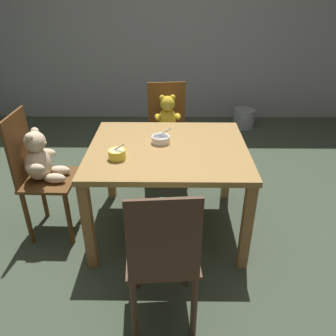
{
  "coord_description": "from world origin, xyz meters",
  "views": [
    {
      "loc": [
        0.02,
        -2.16,
        1.74
      ],
      "look_at": [
        0.0,
        0.05,
        0.51
      ],
      "focal_mm": 35.96,
      "sensor_mm": 36.0,
      "label": 1
    }
  ],
  "objects_px": {
    "dining_table": "(168,159)",
    "porridge_bowl_yellow_near_left": "(117,154)",
    "teddy_chair_near_front": "(162,243)",
    "metal_pail": "(244,118)",
    "teddy_chair_near_left": "(40,165)",
    "teddy_chair_far_center": "(168,125)",
    "porridge_bowl_white_center": "(161,139)"
  },
  "relations": [
    {
      "from": "dining_table",
      "to": "porridge_bowl_white_center",
      "type": "bearing_deg",
      "value": 126.4
    },
    {
      "from": "dining_table",
      "to": "porridge_bowl_yellow_near_left",
      "type": "height_order",
      "value": "porridge_bowl_yellow_near_left"
    },
    {
      "from": "dining_table",
      "to": "metal_pail",
      "type": "height_order",
      "value": "dining_table"
    },
    {
      "from": "teddy_chair_near_left",
      "to": "porridge_bowl_yellow_near_left",
      "type": "xyz_separation_m",
      "value": [
        0.59,
        -0.14,
        0.16
      ]
    },
    {
      "from": "teddy_chair_near_left",
      "to": "porridge_bowl_yellow_near_left",
      "type": "bearing_deg",
      "value": -12.48
    },
    {
      "from": "porridge_bowl_white_center",
      "to": "dining_table",
      "type": "bearing_deg",
      "value": -53.6
    },
    {
      "from": "teddy_chair_near_front",
      "to": "teddy_chair_far_center",
      "type": "relative_size",
      "value": 1.02
    },
    {
      "from": "dining_table",
      "to": "teddy_chair_near_front",
      "type": "relative_size",
      "value": 1.2
    },
    {
      "from": "teddy_chair_near_front",
      "to": "metal_pail",
      "type": "bearing_deg",
      "value": -23.5
    },
    {
      "from": "porridge_bowl_yellow_near_left",
      "to": "metal_pail",
      "type": "relative_size",
      "value": 0.43
    },
    {
      "from": "teddy_chair_far_center",
      "to": "porridge_bowl_white_center",
      "type": "xyz_separation_m",
      "value": [
        -0.04,
        -0.76,
        0.19
      ]
    },
    {
      "from": "dining_table",
      "to": "teddy_chair_far_center",
      "type": "height_order",
      "value": "teddy_chair_far_center"
    },
    {
      "from": "teddy_chair_near_left",
      "to": "teddy_chair_far_center",
      "type": "distance_m",
      "value": 1.26
    },
    {
      "from": "teddy_chair_far_center",
      "to": "porridge_bowl_white_center",
      "type": "relative_size",
      "value": 6.38
    },
    {
      "from": "metal_pail",
      "to": "teddy_chair_far_center",
      "type": "bearing_deg",
      "value": -127.72
    },
    {
      "from": "dining_table",
      "to": "teddy_chair_near_left",
      "type": "height_order",
      "value": "teddy_chair_near_left"
    },
    {
      "from": "porridge_bowl_yellow_near_left",
      "to": "teddy_chair_near_left",
      "type": "bearing_deg",
      "value": 166.45
    },
    {
      "from": "porridge_bowl_white_center",
      "to": "teddy_chair_near_left",
      "type": "bearing_deg",
      "value": -172.5
    },
    {
      "from": "porridge_bowl_white_center",
      "to": "porridge_bowl_yellow_near_left",
      "type": "bearing_deg",
      "value": -137.76
    },
    {
      "from": "dining_table",
      "to": "teddy_chair_near_left",
      "type": "xyz_separation_m",
      "value": [
        -0.92,
        -0.04,
        -0.04
      ]
    },
    {
      "from": "teddy_chair_near_left",
      "to": "teddy_chair_far_center",
      "type": "height_order",
      "value": "teddy_chair_near_left"
    },
    {
      "from": "porridge_bowl_white_center",
      "to": "teddy_chair_far_center",
      "type": "bearing_deg",
      "value": 86.88
    },
    {
      "from": "dining_table",
      "to": "porridge_bowl_yellow_near_left",
      "type": "xyz_separation_m",
      "value": [
        -0.33,
        -0.18,
        0.13
      ]
    },
    {
      "from": "metal_pail",
      "to": "porridge_bowl_white_center",
      "type": "bearing_deg",
      "value": -117.0
    },
    {
      "from": "teddy_chair_near_front",
      "to": "porridge_bowl_white_center",
      "type": "height_order",
      "value": "teddy_chair_near_front"
    },
    {
      "from": "dining_table",
      "to": "teddy_chair_near_front",
      "type": "distance_m",
      "value": 0.84
    },
    {
      "from": "teddy_chair_near_left",
      "to": "metal_pail",
      "type": "bearing_deg",
      "value": 49.75
    },
    {
      "from": "teddy_chair_near_left",
      "to": "metal_pail",
      "type": "distance_m",
      "value": 2.95
    },
    {
      "from": "dining_table",
      "to": "metal_pail",
      "type": "xyz_separation_m",
      "value": [
        1.01,
        2.15,
        -0.49
      ]
    },
    {
      "from": "teddy_chair_near_left",
      "to": "metal_pail",
      "type": "height_order",
      "value": "teddy_chair_near_left"
    },
    {
      "from": "dining_table",
      "to": "porridge_bowl_white_center",
      "type": "distance_m",
      "value": 0.15
    },
    {
      "from": "teddy_chair_near_front",
      "to": "dining_table",
      "type": "bearing_deg",
      "value": -5.88
    }
  ]
}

